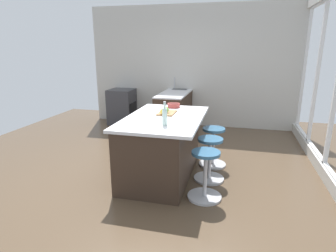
% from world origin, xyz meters
% --- Properties ---
extents(ground_plane, '(7.80, 7.80, 0.00)m').
position_xyz_m(ground_plane, '(0.00, 0.00, 0.00)').
color(ground_plane, brown).
extents(interior_partition_left, '(0.12, 4.98, 2.85)m').
position_xyz_m(interior_partition_left, '(-3.00, 0.00, 1.43)').
color(interior_partition_left, beige).
rests_on(interior_partition_left, ground_plane).
extents(sink_cabinet, '(2.20, 0.60, 1.18)m').
position_xyz_m(sink_cabinet, '(-2.65, -0.23, 0.46)').
color(sink_cabinet, '#38281E').
rests_on(sink_cabinet, ground_plane).
extents(oven_range, '(0.60, 0.61, 0.87)m').
position_xyz_m(oven_range, '(-2.65, -1.68, 0.44)').
color(oven_range, '#38383D').
rests_on(oven_range, ground_plane).
extents(kitchen_island, '(1.72, 1.08, 0.91)m').
position_xyz_m(kitchen_island, '(0.02, 0.10, 0.46)').
color(kitchen_island, '#38281E').
rests_on(kitchen_island, ground_plane).
extents(stool_by_window, '(0.44, 0.44, 0.64)m').
position_xyz_m(stool_by_window, '(-0.52, 0.82, 0.30)').
color(stool_by_window, '#B7B7BC').
rests_on(stool_by_window, ground_plane).
extents(stool_middle, '(0.44, 0.44, 0.64)m').
position_xyz_m(stool_middle, '(0.02, 0.82, 0.30)').
color(stool_middle, '#B7B7BC').
rests_on(stool_middle, ground_plane).
extents(stool_near_camera, '(0.44, 0.44, 0.64)m').
position_xyz_m(stool_near_camera, '(0.56, 0.82, 0.30)').
color(stool_near_camera, '#B7B7BC').
rests_on(stool_near_camera, ground_plane).
extents(cutting_board, '(0.36, 0.24, 0.02)m').
position_xyz_m(cutting_board, '(-0.18, 0.12, 0.92)').
color(cutting_board, olive).
rests_on(cutting_board, kitchen_island).
extents(apple_green, '(0.09, 0.09, 0.09)m').
position_xyz_m(apple_green, '(-0.14, 0.12, 0.98)').
color(apple_green, '#609E2D').
rests_on(apple_green, cutting_board).
extents(apple_yellow, '(0.08, 0.08, 0.08)m').
position_xyz_m(apple_yellow, '(-0.04, 0.10, 0.98)').
color(apple_yellow, gold).
rests_on(apple_yellow, cutting_board).
extents(water_bottle, '(0.06, 0.06, 0.31)m').
position_xyz_m(water_bottle, '(0.48, 0.26, 1.04)').
color(water_bottle, silver).
rests_on(water_bottle, kitchen_island).
extents(fruit_bowl, '(0.21, 0.21, 0.07)m').
position_xyz_m(fruit_bowl, '(-0.64, 0.12, 0.95)').
color(fruit_bowl, '#993833').
rests_on(fruit_bowl, kitchen_island).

